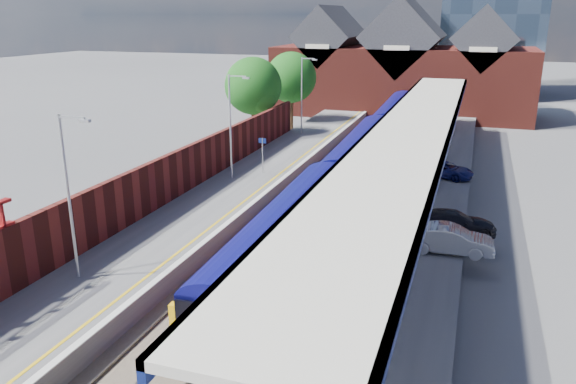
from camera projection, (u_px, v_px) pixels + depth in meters
name	position (u px, v px, depth m)	size (l,w,h in m)	color
ground	(350.00, 171.00, 43.95)	(240.00, 240.00, 0.00)	#5B5B5E
ballast_bed	(315.00, 211.00, 34.91)	(6.00, 76.00, 0.06)	#473D33
rails	(315.00, 209.00, 34.88)	(4.51, 76.00, 0.14)	slate
left_platform	(234.00, 195.00, 36.44)	(5.00, 76.00, 1.00)	#565659
right_platform	(413.00, 214.00, 32.94)	(6.00, 76.00, 1.00)	#565659
coping_left	(267.00, 191.00, 35.56)	(0.30, 76.00, 0.05)	silver
coping_right	(366.00, 201.00, 33.65)	(0.30, 76.00, 0.05)	silver
yellow_line	(259.00, 190.00, 35.75)	(0.14, 76.00, 0.01)	yellow
train	(381.00, 133.00, 47.53)	(3.20, 65.96, 3.45)	#0C0C59
canopy	(414.00, 128.00, 33.42)	(4.50, 52.00, 4.48)	navy
lamp_post_b	(70.00, 188.00, 22.69)	(1.48, 0.18, 7.00)	#A5A8AA
lamp_post_c	(232.00, 120.00, 37.15)	(1.48, 0.18, 7.00)	#A5A8AA
lamp_post_d	(303.00, 91.00, 51.60)	(1.48, 0.18, 7.00)	#A5A8AA
platform_sign	(263.00, 149.00, 39.24)	(0.55, 0.08, 2.50)	#A5A8AA
brick_wall	(141.00, 191.00, 30.80)	(0.35, 50.00, 3.86)	#5B1E18
station_building	(402.00, 69.00, 67.60)	(30.00, 12.12, 13.78)	#5B1E18
tree_near	(254.00, 88.00, 50.81)	(5.20, 5.20, 8.10)	#382314
tree_far	(292.00, 79.00, 57.74)	(5.20, 5.20, 8.10)	#382314
parked_car_silver	(450.00, 239.00, 26.22)	(1.39, 3.99, 1.31)	#B6B7BB
parked_car_dark	(454.00, 223.00, 28.46)	(1.72, 4.23, 1.23)	black
parked_car_blue	(445.00, 170.00, 38.46)	(1.78, 3.86, 1.07)	navy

